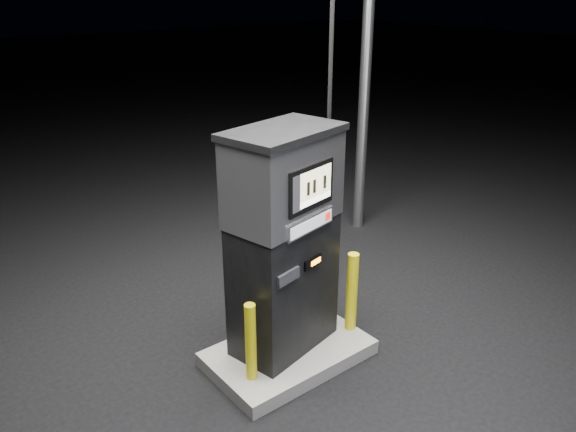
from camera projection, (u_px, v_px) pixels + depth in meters
ground at (288, 359)px, 5.77m from camera, size 80.00×80.00×0.00m
pump_island at (288, 353)px, 5.74m from camera, size 1.60×1.00×0.15m
fuel_dispenser at (284, 241)px, 5.35m from camera, size 1.30×0.88×4.67m
bollard_left at (251, 342)px, 5.13m from camera, size 0.14×0.14×0.79m
bollard_right at (352, 292)px, 5.87m from camera, size 0.15×0.15×0.88m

